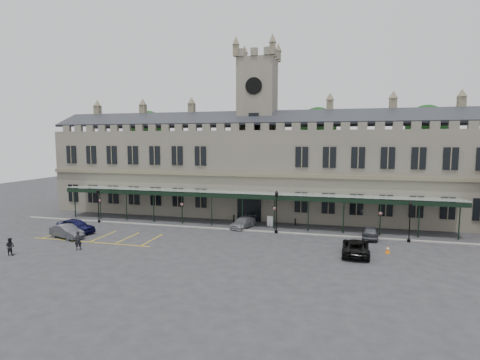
% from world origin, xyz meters
% --- Properties ---
extents(ground, '(140.00, 140.00, 0.00)m').
position_xyz_m(ground, '(0.00, 0.00, 0.00)').
color(ground, '#2A2A2D').
extents(station_building, '(60.00, 10.36, 17.30)m').
position_xyz_m(station_building, '(0.00, 15.91, 6.47)').
color(station_building, '#635E52').
rests_on(station_building, ground).
extents(clock_tower, '(5.60, 5.60, 24.80)m').
position_xyz_m(clock_tower, '(0.00, 16.00, 13.11)').
color(clock_tower, '#635E52').
rests_on(clock_tower, ground).
extents(canopy, '(50.00, 4.10, 4.30)m').
position_xyz_m(canopy, '(0.00, 7.46, 2.40)').
color(canopy, '#8C9E93').
rests_on(canopy, ground).
extents(kerb, '(60.00, 0.40, 0.12)m').
position_xyz_m(kerb, '(0.00, 5.50, 0.06)').
color(kerb, gray).
rests_on(kerb, ground).
extents(parking_markings, '(16.00, 6.00, 0.01)m').
position_xyz_m(parking_markings, '(-14.00, -1.50, 0.00)').
color(parking_markings, gold).
rests_on(parking_markings, ground).
extents(tree_behind_left, '(6.00, 6.00, 16.00)m').
position_xyz_m(tree_behind_left, '(-22.00, 25.00, 12.81)').
color(tree_behind_left, '#332314').
rests_on(tree_behind_left, ground).
extents(tree_behind_mid, '(6.00, 6.00, 16.00)m').
position_xyz_m(tree_behind_mid, '(8.00, 25.00, 12.81)').
color(tree_behind_mid, '#332314').
rests_on(tree_behind_mid, ground).
extents(tree_behind_right, '(6.00, 6.00, 16.00)m').
position_xyz_m(tree_behind_right, '(24.00, 25.00, 12.81)').
color(tree_behind_right, '#332314').
rests_on(tree_behind_right, ground).
extents(lamp_post_left, '(0.42, 0.42, 4.47)m').
position_xyz_m(lamp_post_left, '(-18.89, 5.23, 2.65)').
color(lamp_post_left, black).
rests_on(lamp_post_left, ground).
extents(lamp_post_mid, '(0.47, 0.47, 5.00)m').
position_xyz_m(lamp_post_mid, '(4.50, 5.32, 2.96)').
color(lamp_post_mid, black).
rests_on(lamp_post_mid, ground).
extents(lamp_post_right, '(0.42, 0.42, 4.40)m').
position_xyz_m(lamp_post_right, '(18.67, 4.98, 2.61)').
color(lamp_post_right, black).
rests_on(lamp_post_right, ground).
extents(traffic_cone, '(0.45, 0.45, 0.71)m').
position_xyz_m(traffic_cone, '(15.99, 0.23, 0.35)').
color(traffic_cone, orange).
rests_on(traffic_cone, ground).
extents(sign_board, '(0.75, 0.24, 1.31)m').
position_xyz_m(sign_board, '(3.22, 8.49, 0.64)').
color(sign_board, black).
rests_on(sign_board, ground).
extents(bollard_left, '(0.17, 0.17, 0.95)m').
position_xyz_m(bollard_left, '(-1.82, 9.81, 0.48)').
color(bollard_left, black).
rests_on(bollard_left, ground).
extents(bollard_right, '(0.16, 0.16, 0.89)m').
position_xyz_m(bollard_right, '(6.22, 9.81, 0.45)').
color(bollard_right, black).
rests_on(bollard_right, ground).
extents(car_left_a, '(5.10, 2.81, 1.64)m').
position_xyz_m(car_left_a, '(-18.03, -0.38, 0.82)').
color(car_left_a, '#0D0D39').
rests_on(car_left_a, ground).
extents(car_left_b, '(4.69, 2.86, 1.46)m').
position_xyz_m(car_left_b, '(-17.50, -2.51, 0.73)').
color(car_left_b, '#3D3F45').
rests_on(car_left_b, ground).
extents(car_taxi, '(2.84, 4.72, 1.28)m').
position_xyz_m(car_taxi, '(0.13, 7.07, 0.64)').
color(car_taxi, gray).
rests_on(car_taxi, ground).
extents(car_van, '(2.61, 5.32, 1.45)m').
position_xyz_m(car_van, '(13.00, -0.99, 0.73)').
color(car_van, black).
rests_on(car_van, ground).
extents(car_right_a, '(1.99, 4.27, 1.42)m').
position_xyz_m(car_right_a, '(14.82, 5.52, 0.71)').
color(car_right_a, '#3D3F45').
rests_on(car_right_a, ground).
extents(person_a, '(0.81, 0.71, 1.87)m').
position_xyz_m(person_a, '(-13.20, -6.16, 0.93)').
color(person_a, black).
rests_on(person_a, ground).
extents(person_b, '(0.89, 0.74, 1.66)m').
position_xyz_m(person_b, '(-18.30, -9.16, 0.83)').
color(person_b, black).
rests_on(person_b, ground).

